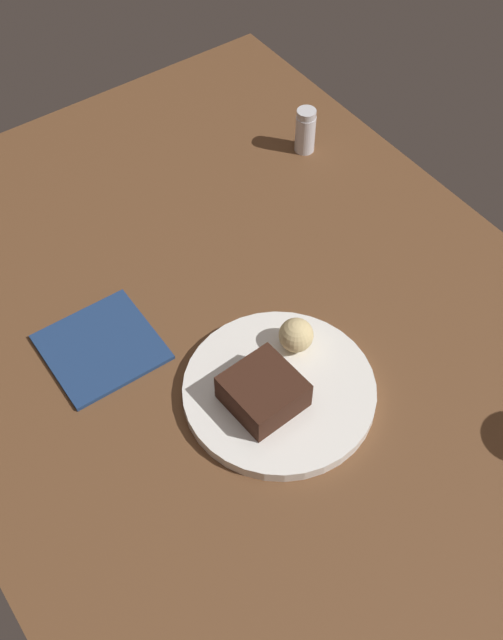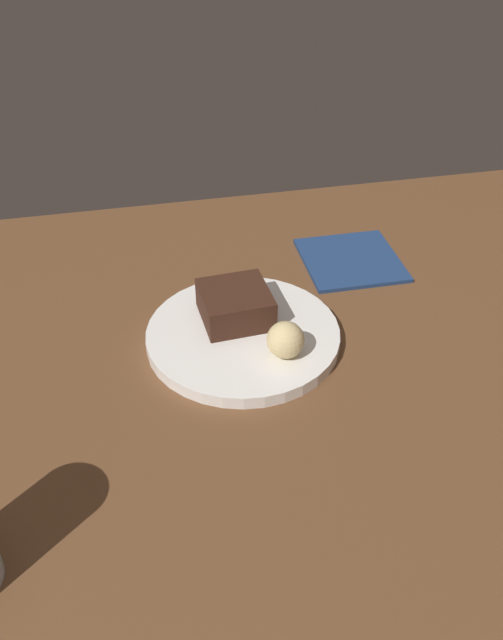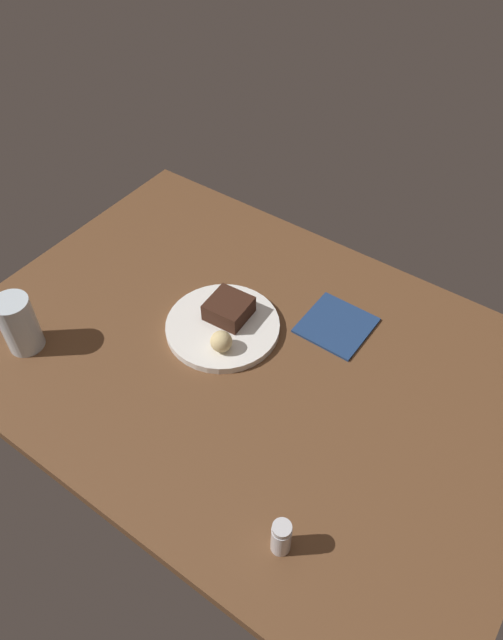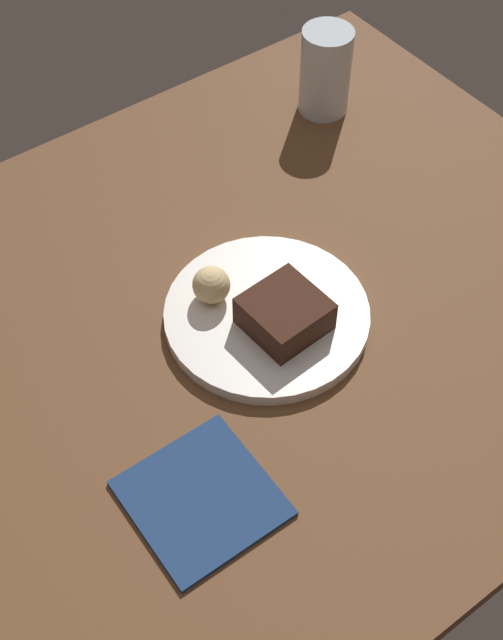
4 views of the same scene
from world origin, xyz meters
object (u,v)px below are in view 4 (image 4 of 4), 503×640
(chocolate_cake_slice, at_px, (285,314))
(water_glass, at_px, (325,71))
(dessert_plate, at_px, (267,315))
(folded_napkin, at_px, (202,498))
(bread_roll, at_px, (211,285))

(chocolate_cake_slice, bearing_deg, water_glass, -135.34)
(dessert_plate, xyz_separation_m, chocolate_cake_slice, (-0.00, 0.03, 0.03))
(dessert_plate, distance_m, water_glass, 0.42)
(dessert_plate, height_order, folded_napkin, dessert_plate)
(chocolate_cake_slice, bearing_deg, folded_napkin, 31.18)
(folded_napkin, bearing_deg, water_glass, -140.07)
(dessert_plate, bearing_deg, chocolate_cake_slice, 97.99)
(dessert_plate, bearing_deg, water_glass, -138.53)
(chocolate_cake_slice, relative_size, bread_roll, 1.88)
(chocolate_cake_slice, distance_m, folded_napkin, 0.24)
(chocolate_cake_slice, xyz_separation_m, bread_roll, (0.04, -0.08, 0.00))
(dessert_plate, bearing_deg, folded_napkin, 37.34)
(bread_roll, bearing_deg, water_glass, -148.12)
(dessert_plate, relative_size, water_glass, 1.90)
(bread_roll, relative_size, water_glass, 0.35)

